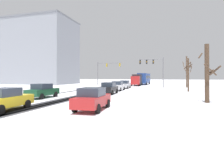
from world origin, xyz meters
TOP-DOWN VIEW (x-y plane):
  - wheel_track_left_lane at (-5.60, 16.76)m, footprint 0.73×36.88m
  - wheel_track_right_lane at (-0.77, 16.76)m, footprint 1.01×36.88m
  - wheel_track_center at (-1.38, 16.76)m, footprint 1.08×36.88m
  - wheel_track_oncoming at (-0.27, 16.76)m, footprint 0.90×36.88m
  - sidewalk_kerb_right at (10.20, 15.09)m, footprint 4.00×36.88m
  - traffic_signal_far_left at (-6.41, 39.35)m, footprint 6.85×0.72m
  - traffic_signal_near_right at (6.80, 31.39)m, footprint 5.11×0.61m
  - car_silver_lead at (1.28, 28.50)m, footprint 1.86×4.11m
  - car_white_second at (1.34, 22.30)m, footprint 1.84×4.10m
  - car_black_third at (1.71, 16.04)m, footprint 1.90×4.14m
  - car_dark_green_fourth at (-4.13, 9.43)m, footprint 1.87×4.12m
  - car_red_fifth at (4.18, 4.02)m, footprint 1.98×4.18m
  - car_yellow_cab_sixth at (-1.66, 1.96)m, footprint 2.01×4.19m
  - bus_oncoming at (2.91, 48.99)m, footprint 2.93×11.07m
  - box_truck_delivery at (1.87, 40.95)m, footprint 2.42×7.44m
  - bare_tree_sidewalk_near at (13.03, 10.40)m, footprint 1.85×1.80m
  - bare_tree_sidewalk_mid at (12.86, 23.78)m, footprint 1.44×1.34m
  - bare_tree_sidewalk_far at (13.80, 35.56)m, footprint 1.92×1.75m
  - office_building_far_left_block at (-34.62, 44.57)m, footprint 28.87×14.99m

SIDE VIEW (x-z plane):
  - wheel_track_left_lane at x=-5.60m, z-range 0.00..0.01m
  - wheel_track_right_lane at x=-0.77m, z-range 0.00..0.01m
  - wheel_track_center at x=-1.38m, z-range 0.00..0.01m
  - wheel_track_oncoming at x=-0.27m, z-range 0.00..0.01m
  - sidewalk_kerb_right at x=10.20m, z-range 0.00..0.12m
  - car_silver_lead at x=1.28m, z-range 0.01..1.63m
  - car_white_second at x=1.34m, z-range 0.01..1.63m
  - car_black_third at x=1.71m, z-range 0.01..1.63m
  - car_dark_green_fourth at x=-4.13m, z-range 0.01..1.63m
  - car_red_fifth at x=4.18m, z-range 0.01..1.63m
  - car_yellow_cab_sixth at x=-1.66m, z-range 0.01..1.63m
  - box_truck_delivery at x=1.87m, z-range 0.12..3.14m
  - bus_oncoming at x=2.91m, z-range 0.30..3.68m
  - bare_tree_sidewalk_near at x=13.03m, z-range 0.06..5.51m
  - bare_tree_sidewalk_mid at x=12.86m, z-range 0.27..5.69m
  - bare_tree_sidewalk_far at x=13.80m, z-range 0.16..7.15m
  - traffic_signal_far_left at x=-6.41m, z-range 1.43..7.93m
  - traffic_signal_near_right at x=6.80m, z-range 1.51..8.01m
  - office_building_far_left_block at x=-34.62m, z-range 0.01..21.44m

